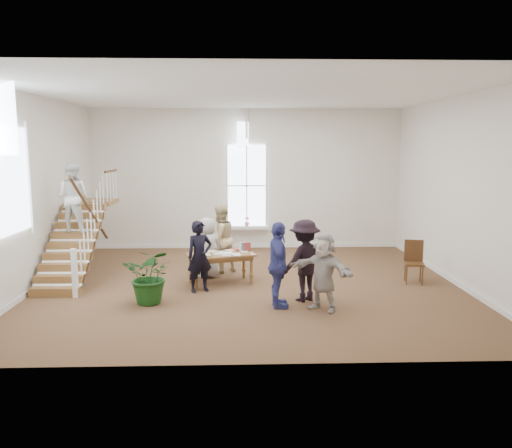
{
  "coord_description": "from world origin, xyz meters",
  "views": [
    {
      "loc": [
        -0.23,
        -11.7,
        3.29
      ],
      "look_at": [
        0.17,
        0.4,
        1.42
      ],
      "focal_mm": 35.0,
      "sensor_mm": 36.0,
      "label": 1
    }
  ],
  "objects_px": {
    "woman_cluster_b": "(304,260)",
    "side_chair": "(414,259)",
    "elderly_woman": "(208,248)",
    "person_yellow": "(220,239)",
    "library_table": "(221,257)",
    "police_officer": "(200,256)",
    "woman_cluster_c": "(323,272)",
    "floor_plant": "(151,276)",
    "woman_cluster_a": "(278,265)"
  },
  "relations": [
    {
      "from": "elderly_woman",
      "to": "person_yellow",
      "type": "distance_m",
      "value": 0.6
    },
    {
      "from": "person_yellow",
      "to": "woman_cluster_b",
      "type": "bearing_deg",
      "value": 89.46
    },
    {
      "from": "woman_cluster_b",
      "to": "floor_plant",
      "type": "height_order",
      "value": "woman_cluster_b"
    },
    {
      "from": "woman_cluster_c",
      "to": "side_chair",
      "type": "relative_size",
      "value": 1.54
    },
    {
      "from": "library_table",
      "to": "woman_cluster_b",
      "type": "bearing_deg",
      "value": -55.08
    },
    {
      "from": "elderly_woman",
      "to": "woman_cluster_a",
      "type": "relative_size",
      "value": 0.86
    },
    {
      "from": "elderly_woman",
      "to": "woman_cluster_a",
      "type": "height_order",
      "value": "woman_cluster_a"
    },
    {
      "from": "elderly_woman",
      "to": "woman_cluster_b",
      "type": "relative_size",
      "value": 0.87
    },
    {
      "from": "police_officer",
      "to": "floor_plant",
      "type": "relative_size",
      "value": 1.37
    },
    {
      "from": "floor_plant",
      "to": "person_yellow",
      "type": "bearing_deg",
      "value": 62.23
    },
    {
      "from": "elderly_woman",
      "to": "woman_cluster_b",
      "type": "height_order",
      "value": "woman_cluster_b"
    },
    {
      "from": "police_officer",
      "to": "side_chair",
      "type": "xyz_separation_m",
      "value": [
        5.17,
        0.62,
        -0.24
      ]
    },
    {
      "from": "woman_cluster_c",
      "to": "side_chair",
      "type": "height_order",
      "value": "woman_cluster_c"
    },
    {
      "from": "elderly_woman",
      "to": "floor_plant",
      "type": "xyz_separation_m",
      "value": [
        -1.07,
        -2.09,
        -0.17
      ]
    },
    {
      "from": "woman_cluster_c",
      "to": "floor_plant",
      "type": "distance_m",
      "value": 3.61
    },
    {
      "from": "person_yellow",
      "to": "woman_cluster_b",
      "type": "distance_m",
      "value": 3.15
    },
    {
      "from": "library_table",
      "to": "woman_cluster_a",
      "type": "relative_size",
      "value": 0.97
    },
    {
      "from": "police_officer",
      "to": "person_yellow",
      "type": "relative_size",
      "value": 0.9
    },
    {
      "from": "floor_plant",
      "to": "woman_cluster_b",
      "type": "bearing_deg",
      "value": 1.52
    },
    {
      "from": "woman_cluster_b",
      "to": "woman_cluster_c",
      "type": "distance_m",
      "value": 0.72
    },
    {
      "from": "person_yellow",
      "to": "side_chair",
      "type": "relative_size",
      "value": 1.75
    },
    {
      "from": "police_officer",
      "to": "person_yellow",
      "type": "height_order",
      "value": "person_yellow"
    },
    {
      "from": "woman_cluster_a",
      "to": "woman_cluster_c",
      "type": "xyz_separation_m",
      "value": [
        0.9,
        -0.2,
        -0.09
      ]
    },
    {
      "from": "woman_cluster_a",
      "to": "side_chair",
      "type": "xyz_separation_m",
      "value": [
        3.47,
        1.82,
        -0.31
      ]
    },
    {
      "from": "elderly_woman",
      "to": "woman_cluster_a",
      "type": "bearing_deg",
      "value": 95.43
    },
    {
      "from": "floor_plant",
      "to": "woman_cluster_a",
      "type": "bearing_deg",
      "value": -7.76
    },
    {
      "from": "floor_plant",
      "to": "library_table",
      "type": "bearing_deg",
      "value": 46.53
    },
    {
      "from": "library_table",
      "to": "police_officer",
      "type": "distance_m",
      "value": 0.81
    },
    {
      "from": "woman_cluster_c",
      "to": "library_table",
      "type": "bearing_deg",
      "value": 178.0
    },
    {
      "from": "police_officer",
      "to": "side_chair",
      "type": "distance_m",
      "value": 5.21
    },
    {
      "from": "police_officer",
      "to": "person_yellow",
      "type": "bearing_deg",
      "value": 51.4
    },
    {
      "from": "police_officer",
      "to": "side_chair",
      "type": "bearing_deg",
      "value": -18.92
    },
    {
      "from": "police_officer",
      "to": "woman_cluster_a",
      "type": "relative_size",
      "value": 0.92
    },
    {
      "from": "person_yellow",
      "to": "woman_cluster_b",
      "type": "height_order",
      "value": "person_yellow"
    },
    {
      "from": "library_table",
      "to": "person_yellow",
      "type": "height_order",
      "value": "person_yellow"
    },
    {
      "from": "library_table",
      "to": "police_officer",
      "type": "height_order",
      "value": "police_officer"
    },
    {
      "from": "woman_cluster_a",
      "to": "woman_cluster_b",
      "type": "distance_m",
      "value": 0.75
    },
    {
      "from": "police_officer",
      "to": "woman_cluster_a",
      "type": "distance_m",
      "value": 2.09
    },
    {
      "from": "police_officer",
      "to": "woman_cluster_a",
      "type": "height_order",
      "value": "woman_cluster_a"
    },
    {
      "from": "person_yellow",
      "to": "woman_cluster_c",
      "type": "relative_size",
      "value": 1.13
    },
    {
      "from": "side_chair",
      "to": "police_officer",
      "type": "bearing_deg",
      "value": -160.73
    },
    {
      "from": "library_table",
      "to": "floor_plant",
      "type": "bearing_deg",
      "value": -151.21
    },
    {
      "from": "police_officer",
      "to": "woman_cluster_c",
      "type": "bearing_deg",
      "value": -54.16
    },
    {
      "from": "elderly_woman",
      "to": "person_yellow",
      "type": "xyz_separation_m",
      "value": [
        0.3,
        0.5,
        0.14
      ]
    },
    {
      "from": "police_officer",
      "to": "elderly_woman",
      "type": "bearing_deg",
      "value": 59.7
    },
    {
      "from": "police_officer",
      "to": "elderly_woman",
      "type": "xyz_separation_m",
      "value": [
        0.1,
        1.25,
        -0.05
      ]
    },
    {
      "from": "library_table",
      "to": "person_yellow",
      "type": "xyz_separation_m",
      "value": [
        -0.05,
        1.1,
        0.25
      ]
    },
    {
      "from": "woman_cluster_b",
      "to": "side_chair",
      "type": "relative_size",
      "value": 1.7
    },
    {
      "from": "elderly_woman",
      "to": "floor_plant",
      "type": "height_order",
      "value": "elderly_woman"
    },
    {
      "from": "person_yellow",
      "to": "floor_plant",
      "type": "distance_m",
      "value": 2.95
    }
  ]
}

